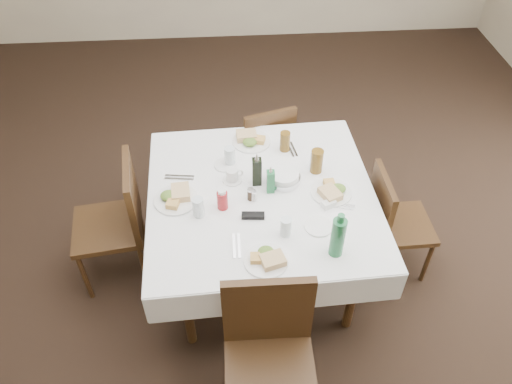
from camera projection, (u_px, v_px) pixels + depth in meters
ground_plane at (269, 254)px, 3.69m from camera, size 7.00×7.00×0.00m
room_shell at (275, 38)px, 2.51m from camera, size 6.04×7.04×2.80m
dining_table at (262, 202)px, 3.12m from camera, size 1.45×1.45×0.76m
chair_north at (265, 145)px, 3.86m from camera, size 0.50×0.50×0.85m
chair_south at (269, 349)px, 2.54m from camera, size 0.47×0.47×0.97m
chair_east at (391, 218)px, 3.30m from camera, size 0.40×0.40×0.84m
chair_west at (120, 217)px, 3.23m from camera, size 0.50×0.50×0.94m
meal_north at (250, 140)px, 3.42m from camera, size 0.26×0.26×0.06m
meal_south at (267, 259)px, 2.67m from camera, size 0.24×0.24×0.05m
meal_east at (332, 191)px, 3.05m from camera, size 0.25×0.25×0.06m
meal_west at (176, 197)px, 3.01m from camera, size 0.27×0.27×0.06m
side_plate_a at (225, 165)px, 3.25m from camera, size 0.14×0.14×0.01m
side_plate_b at (319, 226)px, 2.86m from camera, size 0.16×0.16×0.01m
water_n at (230, 156)px, 3.22m from camera, size 0.07×0.07×0.13m
water_s at (286, 227)px, 2.78m from camera, size 0.06×0.06×0.12m
water_e at (316, 161)px, 3.17m from camera, size 0.08×0.08×0.15m
water_w at (198, 207)px, 2.89m from camera, size 0.07×0.07×0.13m
iced_tea_a at (285, 141)px, 3.32m from camera, size 0.07×0.07×0.14m
iced_tea_b at (317, 161)px, 3.16m from camera, size 0.08×0.08×0.16m
bread_basket at (284, 177)px, 3.12m from camera, size 0.21×0.21×0.07m
oil_cruet_dark at (257, 171)px, 3.06m from camera, size 0.06×0.06×0.24m
oil_cruet_green at (271, 181)px, 3.02m from camera, size 0.05×0.05×0.20m
ketchup_bottle at (222, 200)px, 2.93m from camera, size 0.06×0.06×0.14m
salt_shaker at (254, 196)px, 2.99m from camera, size 0.03×0.03×0.08m
pepper_shaker at (250, 194)px, 3.00m from camera, size 0.04×0.04×0.08m
coffee_mug at (232, 176)px, 3.12m from camera, size 0.13×0.12×0.09m
sunglasses at (253, 216)px, 2.91m from camera, size 0.14×0.05×0.03m
green_bottle at (338, 237)px, 2.64m from camera, size 0.08×0.08×0.30m
sugar_caddy at (329, 204)px, 2.97m from camera, size 0.09×0.07×0.04m
cutlery_n at (292, 149)px, 3.37m from camera, size 0.06×0.16×0.01m
cutlery_s at (237, 246)px, 2.76m from camera, size 0.04×0.18×0.01m
cutlery_e at (339, 205)px, 2.99m from camera, size 0.19×0.10×0.01m
cutlery_w at (179, 178)px, 3.16m from camera, size 0.19×0.07×0.01m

